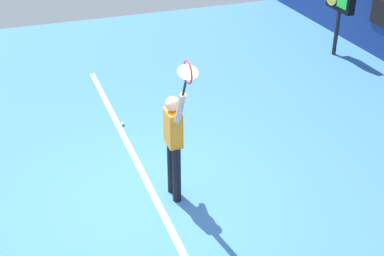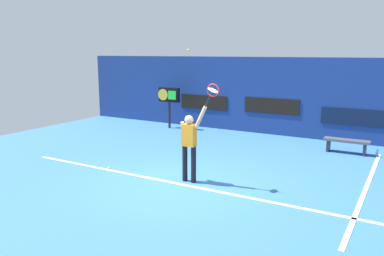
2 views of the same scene
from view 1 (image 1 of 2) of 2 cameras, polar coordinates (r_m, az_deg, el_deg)
ground_plane at (r=8.56m, az=-3.67°, el=-7.01°), size 18.00×18.00×0.00m
court_baseline at (r=8.54m, az=-3.99°, el=-7.04°), size 10.00×0.10×0.01m
tennis_player at (r=7.99m, az=-1.91°, el=-1.17°), size 0.74×0.31×1.95m
tennis_racket at (r=6.87m, az=-0.48°, el=5.66°), size 0.42×0.27×0.62m
scoreboard_clock at (r=13.80m, az=15.18°, el=12.64°), size 0.96×0.20×1.72m
spare_ball at (r=10.50m, az=-7.21°, el=0.43°), size 0.07×0.07×0.07m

